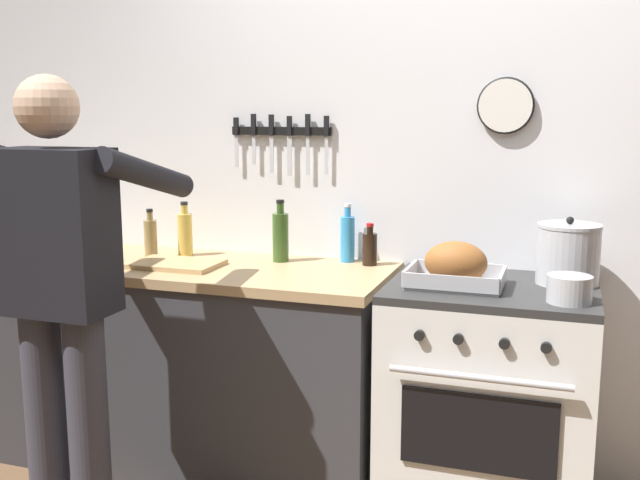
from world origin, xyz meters
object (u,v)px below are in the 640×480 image
cutting_board (176,264)px  bottle_olive_oil (281,236)px  stock_pot (568,254)px  bottle_soy_sauce (370,248)px  stove (487,400)px  saucepan (569,289)px  person_cook (62,285)px  bottle_vinegar (151,238)px  bottle_dish_soap (348,238)px  roasting_pan (456,267)px  bottle_cooking_oil (185,233)px

cutting_board → bottle_olive_oil: bearing=32.6°
stock_pot → bottle_soy_sauce: stock_pot is taller
stove → stock_pot: stock_pot is taller
saucepan → bottle_soy_sauce: bottle_soy_sauce is taller
stove → person_cook: size_ratio=0.54×
bottle_vinegar → bottle_dish_soap: bearing=13.2°
bottle_vinegar → roasting_pan: bearing=-4.5°
saucepan → bottle_dish_soap: size_ratio=0.60×
cutting_board → bottle_olive_oil: 0.45m
cutting_board → bottle_soy_sauce: size_ratio=2.02×
stock_pot → bottle_soy_sauce: size_ratio=1.43×
cutting_board → bottle_dish_soap: size_ratio=1.43×
stove → person_cook: person_cook is taller
bottle_cooking_oil → bottle_dish_soap: size_ratio=0.97×
roasting_pan → bottle_cooking_oil: bottle_cooking_oil is taller
person_cook → stock_pot: bearing=-63.4°
stock_pot → bottle_vinegar: bearing=-177.8°
bottle_dish_soap → person_cook: bearing=-128.6°
person_cook → bottle_soy_sauce: bearing=-43.2°
bottle_cooking_oil → stock_pot: bearing=-0.9°
bottle_soy_sauce → bottle_dish_soap: size_ratio=0.71×
saucepan → cutting_board: (-1.56, 0.09, -0.04)m
bottle_cooking_oil → bottle_olive_oil: bearing=2.3°
bottle_cooking_oil → cutting_board: bearing=-70.4°
stove → bottle_soy_sauce: bearing=158.5°
roasting_pan → bottle_soy_sauce: 0.48m
bottle_soy_sauce → stove: bearing=-21.5°
cutting_board → bottle_soy_sauce: 0.81m
stock_pot → cutting_board: stock_pot is taller
roasting_pan → bottle_cooking_oil: size_ratio=1.45×
roasting_pan → stock_pot: 0.43m
stove → cutting_board: (-1.29, -0.08, 0.46)m
bottle_cooking_oil → bottle_olive_oil: bottle_olive_oil is taller
stock_pot → cutting_board: size_ratio=0.71×
stove → cutting_board: 1.37m
roasting_pan → cutting_board: bearing=-179.0°
saucepan → person_cook: bearing=-162.7°
person_cook → bottle_olive_oil: size_ratio=6.21×
roasting_pan → bottle_vinegar: size_ratio=1.61×
roasting_pan → saucepan: 0.42m
stove → bottle_olive_oil: bearing=170.0°
saucepan → bottle_olive_oil: size_ratio=0.56×
stove → bottle_vinegar: size_ratio=4.13×
bottle_vinegar → bottle_olive_oil: 0.58m
stove → bottle_dish_soap: bottle_dish_soap is taller
cutting_board → bottle_dish_soap: 0.73m
person_cook → bottle_dish_soap: size_ratio=6.59×
bottle_vinegar → stove: bearing=-1.9°
stock_pot → bottle_soy_sauce: bearing=173.4°
cutting_board → person_cook: bearing=-99.1°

